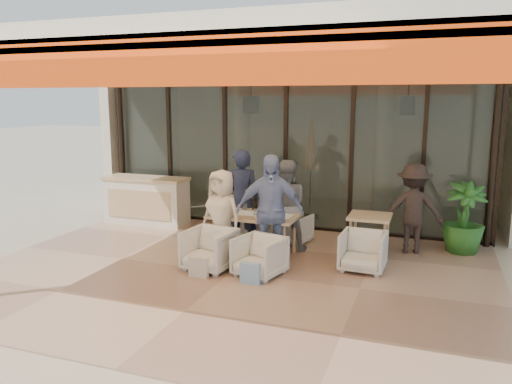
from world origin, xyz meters
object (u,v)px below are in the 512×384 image
side_chair (363,250)px  standing_woman (413,209)px  diner_navy (241,198)px  chair_near_right (259,255)px  diner_grey (286,206)px  diner_cream (222,216)px  chair_near_left (209,248)px  potted_palm (464,218)px  chair_far_right (293,227)px  side_table (370,221)px  chair_far_left (251,223)px  dining_table (254,217)px  diner_periwinkle (270,211)px  host_counter (146,200)px

side_chair → standing_woman: size_ratio=0.44×
diner_navy → chair_near_right: bearing=99.8°
diner_grey → standing_woman: 2.22m
chair_near_right → diner_cream: bearing=163.7°
chair_near_left → diner_grey: 1.69m
side_chair → potted_palm: size_ratio=0.55×
chair_far_right → side_table: (1.46, -0.38, 0.32)m
side_chair → standing_woman: bearing=63.3°
diner_navy → diner_grey: size_ratio=1.09×
chair_far_left → diner_cream: 1.47m
chair_near_left → diner_grey: size_ratio=0.45×
diner_navy → side_table: size_ratio=2.42×
dining_table → diner_navy: size_ratio=0.83×
side_table → chair_near_right: bearing=-133.8°
dining_table → potted_palm: (3.41, 1.34, -0.05)m
diner_grey → standing_woman: size_ratio=1.03×
chair_far_left → diner_cream: diner_cream is taller
chair_near_left → diner_periwinkle: bearing=38.3°
chair_far_right → diner_navy: 1.14m
chair_near_left → standing_woman: (2.98, 2.00, 0.43)m
diner_cream → side_chair: (2.30, 0.27, -0.42)m
side_table → host_counter: bearing=171.6°
chair_near_left → diner_cream: size_ratio=0.48×
diner_navy → diner_cream: (0.00, -0.90, -0.13)m
diner_navy → diner_periwinkle: (0.84, -0.90, 0.02)m
diner_periwinkle → standing_woman: size_ratio=1.15×
standing_woman → diner_periwinkle: bearing=28.6°
chair_near_right → diner_cream: diner_cream is taller
side_chair → diner_cream: bearing=-171.1°
dining_table → side_table: dining_table is taller
diner_grey → side_table: (1.46, 0.12, -0.19)m
chair_near_right → potted_palm: size_ratio=0.54×
diner_grey → diner_periwinkle: size_ratio=0.90×
side_chair → chair_far_left: bearing=156.1°
chair_near_left → diner_grey: diner_grey is taller
dining_table → side_table: size_ratio=2.01×
host_counter → side_chair: 5.06m
host_counter → dining_table: size_ratio=1.23×
chair_near_right → diner_navy: bearing=135.4°
side_chair → diner_periwinkle: bearing=-167.3°
chair_near_left → diner_cream: 0.64m
diner_cream → side_chair: size_ratio=2.21×
diner_grey → diner_periwinkle: diner_periwinkle is taller
side_table → side_chair: size_ratio=1.06×
diner_grey → chair_near_right: bearing=69.0°
dining_table → side_chair: (1.89, -0.18, -0.33)m
chair_near_left → standing_woman: bearing=41.4°
chair_far_left → diner_navy: diner_navy is taller
chair_near_right → chair_far_left: bearing=128.3°
chair_far_right → standing_woman: 2.20m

